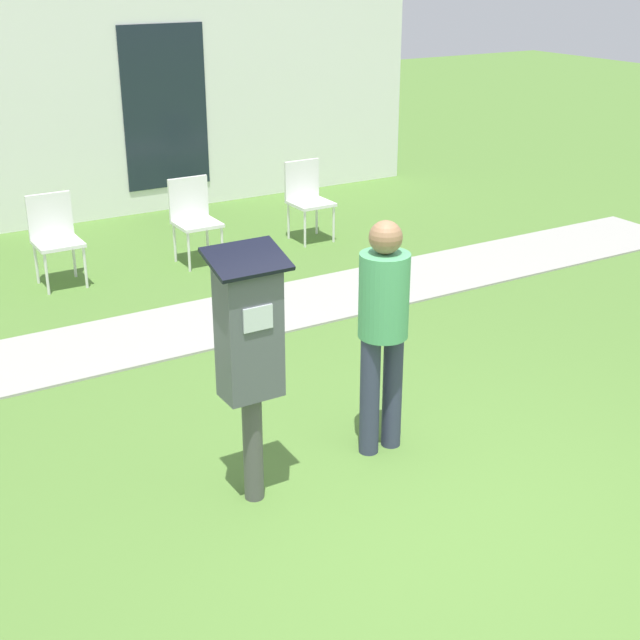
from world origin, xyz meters
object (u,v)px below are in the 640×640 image
parking_meter (250,345)px  outdoor_chair_right (307,194)px  person_standing (383,320)px  outdoor_chair_left (54,232)px  outdoor_chair_middle (193,214)px

parking_meter → outdoor_chair_right: (2.97, 4.46, -0.49)m
person_standing → outdoor_chair_left: (-0.92, 4.34, -0.40)m
outdoor_chair_right → outdoor_chair_middle: bearing=161.4°
outdoor_chair_middle → outdoor_chair_left: bearing=-162.9°
parking_meter → outdoor_chair_middle: bearing=70.7°
outdoor_chair_left → person_standing: bearing=-91.0°
person_standing → outdoor_chair_right: size_ratio=1.76×
outdoor_chair_middle → outdoor_chair_right: (1.45, 0.10, 0.00)m
parking_meter → outdoor_chair_middle: (1.52, 4.36, -0.49)m
outdoor_chair_left → outdoor_chair_right: same height
parking_meter → outdoor_chair_right: 5.38m
outdoor_chair_left → outdoor_chair_right: 2.90m
person_standing → outdoor_chair_right: person_standing is taller
parking_meter → person_standing: (0.99, 0.09, -0.09)m
person_standing → outdoor_chair_right: bearing=58.0°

